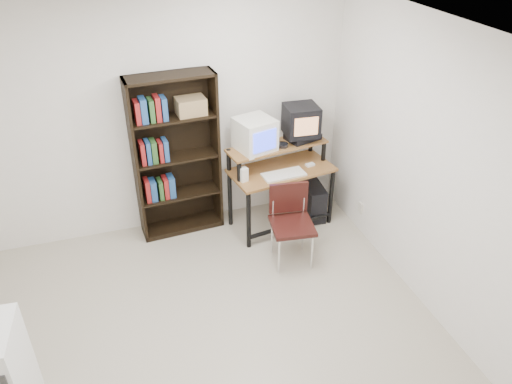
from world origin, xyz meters
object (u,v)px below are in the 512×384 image
object	(u,v)px
computer_desk	(281,172)
crt_tv	(301,120)
crt_monitor	(255,135)
bookshelf	(175,155)
school_chair	(291,216)
pc_tower	(313,200)

from	to	relation	value
computer_desk	crt_tv	distance (m)	0.62
crt_tv	crt_monitor	bearing A→B (deg)	-170.16
computer_desk	crt_tv	size ratio (longest dim) A/B	3.20
bookshelf	crt_tv	bearing A→B (deg)	-9.85
crt_monitor	crt_tv	bearing A→B (deg)	-9.45
computer_desk	school_chair	size ratio (longest dim) A/B	1.43
school_chair	bookshelf	bearing A→B (deg)	144.30
crt_monitor	bookshelf	bearing A→B (deg)	151.08
computer_desk	crt_tv	world-z (taller)	crt_tv
bookshelf	crt_monitor	bearing A→B (deg)	-17.48
crt_tv	pc_tower	world-z (taller)	crt_tv
pc_tower	computer_desk	bearing A→B (deg)	-172.51
crt_tv	school_chair	bearing A→B (deg)	-113.33
crt_monitor	school_chair	world-z (taller)	crt_monitor
computer_desk	school_chair	xyz separation A→B (m)	(-0.13, -0.65, -0.16)
crt_tv	bookshelf	size ratio (longest dim) A/B	0.21
crt_tv	computer_desk	bearing A→B (deg)	-149.52
computer_desk	bookshelf	world-z (taller)	bookshelf
crt_monitor	pc_tower	xyz separation A→B (m)	(0.71, -0.06, -0.94)
computer_desk	bookshelf	distance (m)	1.19
pc_tower	school_chair	size ratio (longest dim) A/B	0.53
pc_tower	school_chair	xyz separation A→B (m)	(-0.56, -0.67, 0.32)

